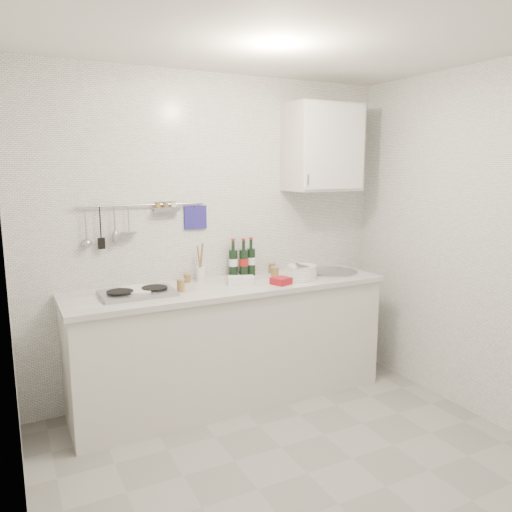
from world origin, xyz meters
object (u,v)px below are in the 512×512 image
Objects in this scene: wine_bottles at (243,258)px; utensil_crock at (201,272)px; plate_stack_sink at (301,272)px; plate_stack_hob at (137,291)px; wall_cabinet at (323,148)px.

utensil_crock is (-0.36, -0.00, -0.08)m from wine_bottles.
plate_stack_hob is at bearing 175.76° from plate_stack_sink.
utensil_crock is at bearing 175.43° from wall_cabinet.
wine_bottles is at bearing 10.98° from plate_stack_hob.
wine_bottles is at bearing 0.76° from utensil_crock.
plate_stack_hob is 0.90× the size of wine_bottles.
utensil_crock reaches higher than plate_stack_hob.
wall_cabinet reaches higher than plate_stack_sink.
wall_cabinet reaches higher than plate_stack_hob.
wall_cabinet is 2.26× the size of wine_bottles.
plate_stack_hob is at bearing -162.45° from utensil_crock.
plate_stack_sink is 0.95× the size of wine_bottles.
wall_cabinet is 1.43m from utensil_crock.
plate_stack_hob is at bearing -176.91° from wall_cabinet.
plate_stack_sink is at bearing -149.64° from wall_cabinet.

